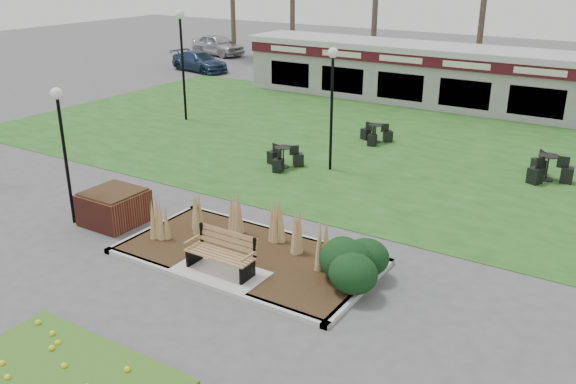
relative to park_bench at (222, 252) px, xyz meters
The scene contains 15 objects.
ground 0.64m from the park_bench, 90.00° to the right, with size 100.00×100.00×0.00m, color #515154.
lawn 11.77m from the park_bench, 90.00° to the left, with size 34.00×16.00×0.02m, color #1F551B.
planting_bed 1.70m from the park_bench, 40.83° to the left, with size 6.75×3.40×1.27m.
park_bench is the anchor object (origin of this frame).
brick_planter 4.47m from the park_bench, behind, with size 1.50×1.50×0.95m.
food_pavilion 19.73m from the park_bench, 90.00° to the left, with size 24.60×3.40×2.90m.
lamp_post_near_left 5.83m from the park_bench, behind, with size 0.32×0.32×3.82m.
lamp_post_mid_right 8.47m from the park_bench, 100.54° to the left, with size 0.35×0.35×4.22m.
lamp_post_far_left 15.12m from the park_bench, 134.47° to the left, with size 0.40×0.40×4.86m.
bistro_set_a 11.99m from the park_bench, 97.47° to the left, with size 1.33×1.28×0.72m.
bistro_set_b 12.01m from the park_bench, 64.73° to the left, with size 1.47×1.59×0.85m.
bistro_set_c 7.89m from the park_bench, 112.35° to the left, with size 1.35×1.34×0.74m.
car_silver 34.21m from the park_bench, 128.56° to the left, with size 1.85×4.60×1.57m, color #AEAEB3.
car_black 22.24m from the park_bench, 111.08° to the left, with size 1.71×4.89×1.61m, color black.
car_blue 27.52m from the park_bench, 131.07° to the left, with size 1.75×4.30×1.25m, color navy.
Camera 1 is at (8.04, -9.64, 6.98)m, focal length 38.00 mm.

